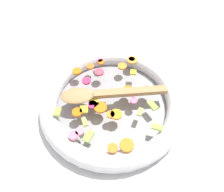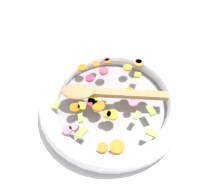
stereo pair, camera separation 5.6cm
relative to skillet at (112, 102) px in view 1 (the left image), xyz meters
The scene contains 4 objects.
ground_plane 0.02m from the skillet, ahead, with size 4.00×4.00×0.00m, color silver.
skillet is the anchor object (origin of this frame).
chopped_vegetables 0.04m from the skillet, behind, with size 0.31×0.33×0.01m.
wooden_spoon 0.05m from the skillet, 161.39° to the left, with size 0.29×0.13×0.01m.
Camera 1 is at (-0.15, -0.34, 0.54)m, focal length 35.00 mm.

